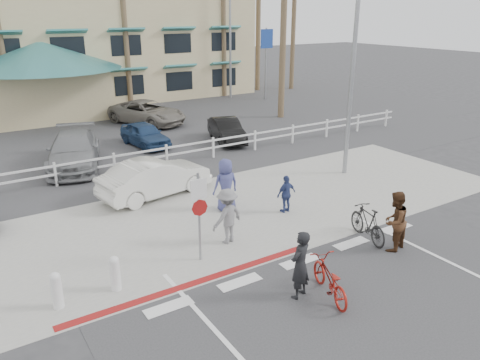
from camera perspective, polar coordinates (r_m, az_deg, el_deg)
ground at (r=13.04m, az=9.00°, el=-10.92°), size 140.00×140.00×0.00m
bike_path at (r=11.88m, az=15.54°, el=-14.85°), size 12.00×16.00×0.01m
sidewalk_plaza at (r=16.26m, az=-1.46°, el=-4.11°), size 22.00×7.00×0.01m
cross_street at (r=19.55m, az=-7.53°, el=-0.04°), size 40.00×5.00×0.01m
parking_lot at (r=28.12m, az=-15.89°, el=5.57°), size 50.00×16.00×0.01m
curb_red at (r=12.43m, az=-5.54°, el=-12.39°), size 7.00×0.25×0.02m
rail_fence at (r=21.33m, az=-8.68°, el=3.02°), size 29.40×0.16×1.00m
building at (r=40.41m, az=-19.64°, el=17.50°), size 28.00×16.00×11.30m
sign_post at (r=12.82m, az=-5.02°, el=-4.01°), size 0.50×0.10×2.90m
bollard_0 at (r=12.28m, az=-14.99°, el=-10.93°), size 0.26×0.26×0.95m
bollard_1 at (r=12.04m, az=-21.45°, el=-12.40°), size 0.26×0.26×0.95m
streetlight_0 at (r=19.82m, az=13.59°, el=13.24°), size 0.60×2.00×9.00m
streetlight_1 at (r=37.79m, az=-1.21°, el=17.12°), size 0.60×2.00×9.50m
info_sign at (r=37.37m, az=3.16°, el=14.07°), size 1.20×0.16×5.60m
palm_5 at (r=35.21m, az=-14.01°, el=19.22°), size 4.00×4.00×13.00m
palm_7 at (r=38.60m, az=-2.06°, el=20.52°), size 4.00×4.00×14.00m
palm_9 at (r=42.58m, az=6.60°, el=19.69°), size 4.00×4.00×13.00m
palm_11 at (r=30.57m, az=5.40°, el=20.59°), size 4.00×4.00×14.00m
bike_red at (r=11.84m, az=10.84°, el=-11.79°), size 1.16×1.94×0.96m
rider_red at (r=11.52m, az=7.33°, el=-10.23°), size 0.75×0.61×1.76m
bike_black at (r=14.80m, az=15.30°, el=-5.12°), size 0.93×1.89×1.09m
rider_black at (r=14.27m, az=18.33°, el=-4.80°), size 1.02×0.87×1.82m
pedestrian_a at (r=14.00m, az=-1.56°, el=-4.44°), size 1.24×0.90×1.72m
pedestrian_child at (r=16.23m, az=5.67°, el=-1.71°), size 0.80×0.37×1.34m
pedestrian_b at (r=16.26m, az=-1.75°, el=-0.59°), size 0.96×0.66×1.86m
car_white_sedan at (r=17.89m, az=-10.29°, el=0.29°), size 4.52×2.25×1.42m
lot_car_1 at (r=22.18m, az=-19.61°, el=3.42°), size 3.58×5.60×1.51m
lot_car_2 at (r=24.73m, az=-11.51°, el=5.47°), size 1.78×3.70×1.22m
lot_car_3 at (r=25.11m, az=-1.64°, el=6.09°), size 2.27×3.94×1.23m
lot_car_5 at (r=29.65m, az=-11.24°, el=8.08°), size 4.17×5.65×1.43m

